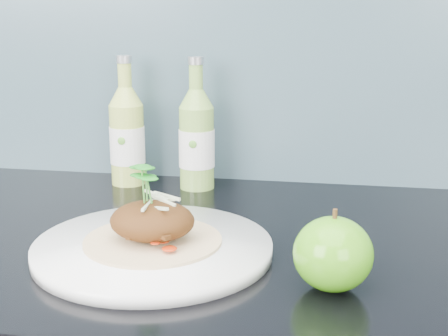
{
  "coord_description": "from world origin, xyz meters",
  "views": [
    {
      "loc": [
        0.2,
        0.91,
        1.2
      ],
      "look_at": [
        0.07,
        1.68,
        1.0
      ],
      "focal_mm": 50.0,
      "sensor_mm": 36.0,
      "label": 1
    }
  ],
  "objects_px": {
    "dinner_plate": "(153,248)",
    "cider_bottle_right": "(197,139)",
    "cider_bottle_left": "(127,136)",
    "green_apple": "(333,254)"
  },
  "relations": [
    {
      "from": "cider_bottle_left",
      "to": "cider_bottle_right",
      "type": "xyz_separation_m",
      "value": [
        0.12,
        -0.0,
        0.0
      ]
    },
    {
      "from": "dinner_plate",
      "to": "green_apple",
      "type": "bearing_deg",
      "value": -15.73
    },
    {
      "from": "green_apple",
      "to": "cider_bottle_right",
      "type": "height_order",
      "value": "cider_bottle_right"
    },
    {
      "from": "dinner_plate",
      "to": "green_apple",
      "type": "xyz_separation_m",
      "value": [
        0.22,
        -0.06,
        0.03
      ]
    },
    {
      "from": "dinner_plate",
      "to": "cider_bottle_left",
      "type": "xyz_separation_m",
      "value": [
        -0.13,
        0.3,
        0.08
      ]
    },
    {
      "from": "dinner_plate",
      "to": "cider_bottle_right",
      "type": "height_order",
      "value": "cider_bottle_right"
    },
    {
      "from": "dinner_plate",
      "to": "green_apple",
      "type": "height_order",
      "value": "green_apple"
    },
    {
      "from": "cider_bottle_left",
      "to": "cider_bottle_right",
      "type": "distance_m",
      "value": 0.12
    },
    {
      "from": "dinner_plate",
      "to": "cider_bottle_right",
      "type": "bearing_deg",
      "value": 91.67
    },
    {
      "from": "dinner_plate",
      "to": "cider_bottle_left",
      "type": "bearing_deg",
      "value": 113.61
    }
  ]
}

